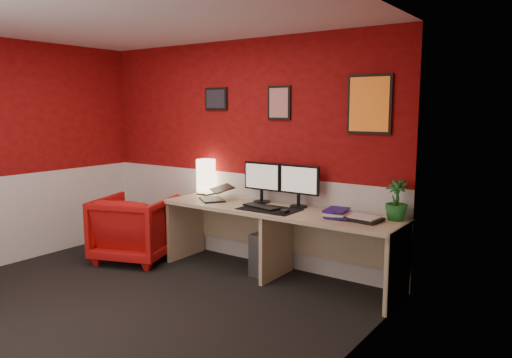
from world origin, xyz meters
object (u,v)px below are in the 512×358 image
at_px(shoji_lamp, 206,178).
at_px(armchair, 135,228).
at_px(monitor_right, 299,179).
at_px(monitor_left, 262,176).
at_px(laptop, 212,191).
at_px(desk, 277,243).
at_px(pc_tower, 269,252).
at_px(potted_plant, 396,200).
at_px(zen_tray, 362,219).

relative_size(shoji_lamp, armchair, 0.49).
bearing_deg(monitor_right, monitor_left, -179.19).
bearing_deg(laptop, desk, 39.24).
relative_size(monitor_right, pc_tower, 1.29).
relative_size(monitor_left, potted_plant, 1.57).
bearing_deg(armchair, shoji_lamp, -149.75).
distance_m(monitor_left, armchair, 1.62).
bearing_deg(pc_tower, laptop, -166.66).
relative_size(monitor_right, zen_tray, 1.66).
height_order(shoji_lamp, pc_tower, shoji_lamp).
bearing_deg(monitor_right, laptop, -166.87).
relative_size(laptop, monitor_right, 0.57).
bearing_deg(pc_tower, zen_tray, 0.14).
bearing_deg(desk, zen_tray, 0.34).
bearing_deg(laptop, zen_tray, 38.19).
height_order(pc_tower, armchair, armchair).
height_order(potted_plant, armchair, potted_plant).
bearing_deg(armchair, monitor_right, 178.65).
distance_m(zen_tray, armchair, 2.64).
bearing_deg(zen_tray, laptop, -178.71).
distance_m(shoji_lamp, armchair, 1.00).
bearing_deg(monitor_right, zen_tray, -13.62).
bearing_deg(monitor_left, laptop, -156.84).
relative_size(monitor_left, monitor_right, 1.00).
distance_m(zen_tray, pc_tower, 1.18).
bearing_deg(monitor_right, desk, -126.33).
height_order(laptop, zen_tray, laptop).
xyz_separation_m(monitor_left, potted_plant, (1.48, 0.01, -0.10)).
bearing_deg(monitor_left, pc_tower, -32.28).
xyz_separation_m(desk, monitor_right, (0.14, 0.19, 0.66)).
bearing_deg(shoji_lamp, laptop, -39.69).
bearing_deg(desk, shoji_lamp, 169.02).
xyz_separation_m(shoji_lamp, zen_tray, (2.05, -0.22, -0.18)).
bearing_deg(monitor_left, desk, -30.56).
relative_size(shoji_lamp, potted_plant, 1.08).
height_order(monitor_left, armchair, monitor_left).
height_order(laptop, pc_tower, laptop).
height_order(desk, potted_plant, potted_plant).
xyz_separation_m(monitor_left, zen_tray, (1.23, -0.18, -0.28)).
xyz_separation_m(desk, zen_tray, (0.92, 0.01, 0.38)).
height_order(monitor_right, potted_plant, monitor_right).
distance_m(monitor_left, potted_plant, 1.48).
distance_m(shoji_lamp, zen_tray, 2.07).
bearing_deg(potted_plant, desk, -170.26).
relative_size(laptop, armchair, 0.40).
bearing_deg(zen_tray, monitor_left, 171.64).
height_order(desk, laptop, laptop).
bearing_deg(potted_plant, pc_tower, -174.69).
distance_m(desk, pc_tower, 0.22).
bearing_deg(potted_plant, monitor_right, -179.61).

